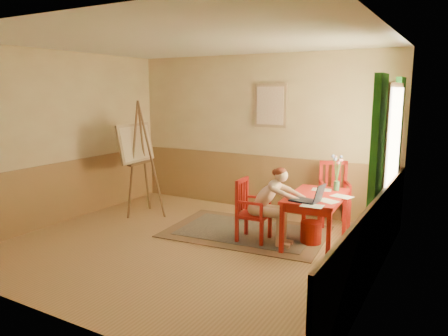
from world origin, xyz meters
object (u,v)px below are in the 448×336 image
Objects in this scene: chair_left at (251,210)px; figure at (271,202)px; laptop at (309,198)px; chair_back at (334,193)px; easel at (138,148)px; table at (316,201)px.

chair_left is 0.81× the size of figure.
laptop reaches higher than chair_left.
figure is 2.51× the size of laptop.
laptop is (0.07, -1.47, 0.26)m from chair_back.
chair_back reaches higher than laptop.
easel reaches higher than chair_back.
chair_back is at bearing 92.59° from laptop.
figure reaches higher than laptop.
chair_back is at bearing 58.88° from chair_left.
table is 1.05m from chair_back.
chair_left is 2.46m from easel.
chair_left is 2.04× the size of laptop.
laptop is (0.59, -0.11, 0.15)m from figure.
table is at bearing -88.48° from chair_back.
figure reaches higher than chair_back.
figure is at bearing 169.81° from laptop.
laptop is (0.90, -0.10, 0.32)m from chair_left.
chair_left is at bearing -121.12° from chair_back.
easel is (-3.16, -1.10, 0.67)m from chair_back.
chair_back reaches higher than table.
table is at bearing 29.97° from figure.
easel is (-2.33, 0.27, 0.73)m from chair_left.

